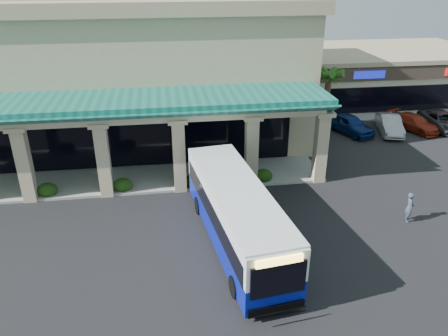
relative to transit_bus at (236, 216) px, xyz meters
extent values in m
plane|color=black|center=(0.52, 1.00, -1.61)|extent=(110.00, 110.00, 0.00)
imported|color=#354154|center=(9.77, 0.67, -0.74)|extent=(0.60, 0.74, 1.75)
imported|color=navy|center=(12.11, 14.40, -0.82)|extent=(3.51, 5.03, 1.59)
imported|color=#A2A3AF|center=(15.46, 13.88, -0.86)|extent=(2.72, 4.81, 1.50)
imported|color=maroon|center=(17.84, 14.22, -0.94)|extent=(3.62, 4.96, 1.33)
imported|color=#35373D|center=(20.48, 14.22, -0.90)|extent=(2.62, 5.23, 1.42)
camera|label=1|loc=(-3.31, -18.34, 11.39)|focal=35.00mm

